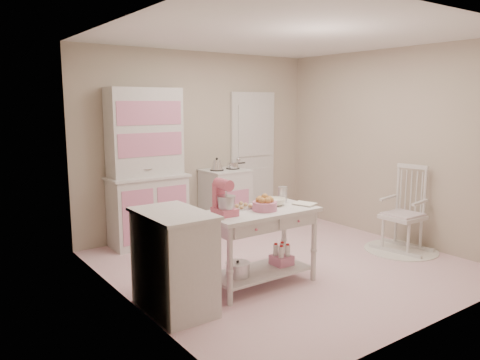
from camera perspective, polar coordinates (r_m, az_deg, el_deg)
name	(u,v)px	position (r m, az deg, el deg)	size (l,w,h in m)	color
room_shell	(286,123)	(5.32, 5.68, 6.88)	(3.84, 3.84, 2.62)	#D18294
door	(253,158)	(7.41, 1.56, 2.76)	(0.82, 0.05, 2.04)	silver
hutch	(147,167)	(6.26, -11.28, 1.52)	(1.06, 0.50, 2.08)	silver
stove	(225,200)	(6.89, -1.82, -2.48)	(0.62, 0.57, 0.92)	silver
base_cabinet	(174,261)	(4.34, -8.05, -9.79)	(0.54, 0.84, 0.92)	silver
lace_rug	(401,250)	(6.43, 19.01, -8.04)	(0.92, 0.92, 0.01)	white
rocking_chair	(403,209)	(6.30, 19.28, -3.31)	(0.48, 0.72, 1.10)	silver
work_table	(260,248)	(4.88, 2.42, -8.23)	(1.20, 0.60, 0.80)	silver
stand_mixer	(225,198)	(4.51, -1.88, -2.21)	(0.20, 0.28, 0.34)	#CE5771
cookie_tray	(238,208)	(4.83, -0.27, -3.40)	(0.34, 0.24, 0.02)	silver
bread_basket	(265,206)	(4.74, 3.02, -3.20)	(0.25, 0.25, 0.09)	#CF779B
mixing_bowl	(275,202)	(4.99, 4.24, -2.67)	(0.23, 0.23, 0.07)	white
metal_pitcher	(283,194)	(5.15, 5.21, -1.75)	(0.10, 0.10, 0.17)	silver
recipe_book	(301,205)	(4.97, 7.40, -3.07)	(0.17, 0.23, 0.02)	white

